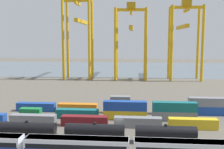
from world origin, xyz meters
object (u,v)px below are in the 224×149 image
object	(u,v)px
shipping_container_7	(31,113)
shipping_container_18	(209,111)
passenger_train	(77,147)
freight_tank_row	(95,132)
gantry_crane_central	(131,33)
shipping_container_8	(77,114)
gantry_crane_west	(79,28)
gantry_crane_east	(185,32)

from	to	relation	value
shipping_container_7	shipping_container_18	size ratio (longest dim) A/B	0.50
passenger_train	freight_tank_row	size ratio (longest dim) A/B	1.38
freight_tank_row	gantry_crane_central	xyz separation A→B (m)	(6.18, 99.94, 23.76)
freight_tank_row	shipping_container_8	size ratio (longest dim) A/B	3.64
freight_tank_row	shipping_container_8	distance (m)	18.67
gantry_crane_west	gantry_crane_central	world-z (taller)	gantry_crane_west
freight_tank_row	gantry_crane_central	world-z (taller)	gantry_crane_central
gantry_crane_central	shipping_container_8	bearing A→B (deg)	-99.44
shipping_container_7	gantry_crane_central	size ratio (longest dim) A/B	0.14
shipping_container_7	gantry_crane_central	distance (m)	90.66
gantry_crane_central	gantry_crane_east	size ratio (longest dim) A/B	0.98
gantry_crane_west	gantry_crane_east	distance (m)	59.72
gantry_crane_west	gantry_crane_east	world-z (taller)	gantry_crane_west
shipping_container_18	gantry_crane_central	world-z (taller)	gantry_crane_central
shipping_container_18	passenger_train	bearing A→B (deg)	-135.10
freight_tank_row	gantry_crane_central	size ratio (longest dim) A/B	1.04
freight_tank_row	gantry_crane_east	world-z (taller)	gantry_crane_east
shipping_container_7	gantry_crane_west	size ratio (longest dim) A/B	0.13
shipping_container_7	gantry_crane_central	world-z (taller)	gantry_crane_central
shipping_container_18	gantry_crane_central	xyz separation A→B (m)	(-24.56, 76.20, 24.40)
gantry_crane_west	shipping_container_7	bearing A→B (deg)	-88.32
shipping_container_8	gantry_crane_central	xyz separation A→B (m)	(13.78, 82.90, 24.40)
shipping_container_18	gantry_crane_west	xyz separation A→B (m)	(-54.40, 75.39, 27.21)
gantry_crane_central	shipping_container_7	bearing A→B (deg)	-108.31
shipping_container_18	gantry_crane_east	world-z (taller)	gantry_crane_east
shipping_container_7	gantry_crane_central	bearing A→B (deg)	71.69
freight_tank_row	gantry_crane_west	distance (m)	105.32
passenger_train	freight_tank_row	xyz separation A→B (m)	(2.10, 8.99, -0.21)
shipping_container_8	passenger_train	bearing A→B (deg)	-78.07
passenger_train	shipping_container_7	bearing A→B (deg)	126.33
passenger_train	gantry_crane_east	bearing A→B (deg)	70.58
passenger_train	gantry_crane_east	size ratio (longest dim) A/B	1.40
passenger_train	shipping_container_8	distance (m)	26.62
shipping_container_8	gantry_crane_central	bearing A→B (deg)	80.56
shipping_container_18	shipping_container_8	bearing A→B (deg)	-170.10
passenger_train	gantry_crane_east	distance (m)	117.11
gantry_crane_central	passenger_train	bearing A→B (deg)	-94.35
passenger_train	gantry_crane_central	size ratio (longest dim) A/B	1.44
gantry_crane_central	gantry_crane_east	distance (m)	29.85
freight_tank_row	shipping_container_18	world-z (taller)	freight_tank_row
passenger_train	gantry_crane_central	distance (m)	111.76
shipping_container_8	gantry_crane_west	world-z (taller)	gantry_crane_west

